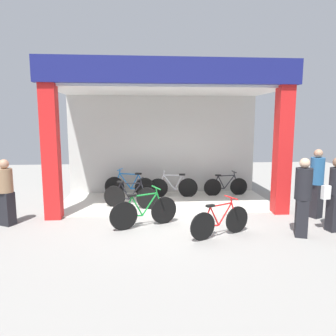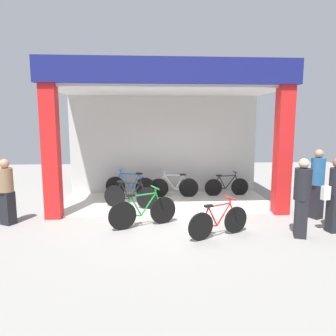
{
  "view_description": "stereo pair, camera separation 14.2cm",
  "coord_description": "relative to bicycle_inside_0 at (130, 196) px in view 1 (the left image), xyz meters",
  "views": [
    {
      "loc": [
        -0.7,
        -7.95,
        2.44
      ],
      "look_at": [
        0.0,
        0.69,
        1.15
      ],
      "focal_mm": 33.87,
      "sensor_mm": 36.0,
      "label": 1
    },
    {
      "loc": [
        -0.56,
        -7.96,
        2.44
      ],
      "look_at": [
        0.0,
        0.69,
        1.15
      ],
      "focal_mm": 33.87,
      "sensor_mm": 36.0,
      "label": 2
    }
  ],
  "objects": [
    {
      "name": "bicycle_inside_1",
      "position": [
        3.06,
        1.3,
        -0.03
      ],
      "size": [
        1.47,
        0.4,
        0.81
      ],
      "color": "black",
      "rests_on": "ground"
    },
    {
      "name": "pedestrian_3",
      "position": [
        4.59,
        -2.21,
        0.51
      ],
      "size": [
        0.55,
        0.37,
        1.67
      ],
      "color": "black",
      "rests_on": "ground"
    },
    {
      "name": "bicycle_parked_0",
      "position": [
        1.98,
        -2.34,
        -0.02
      ],
      "size": [
        1.39,
        0.67,
        0.83
      ],
      "color": "black",
      "rests_on": "ground"
    },
    {
      "name": "pedestrian_2",
      "position": [
        3.7,
        -2.45,
        0.52
      ],
      "size": [
        0.44,
        0.44,
        1.68
      ],
      "color": "black",
      "rests_on": "ground"
    },
    {
      "name": "bicycle_parked_1",
      "position": [
        0.37,
        -1.59,
        0.01
      ],
      "size": [
        1.55,
        0.68,
        0.91
      ],
      "color": "black",
      "rests_on": "ground"
    },
    {
      "name": "pedestrian_1",
      "position": [
        -2.84,
        -1.2,
        0.46
      ],
      "size": [
        0.45,
        0.45,
        1.57
      ],
      "color": "black",
      "rests_on": "ground"
    },
    {
      "name": "pedestrian_0",
      "position": [
        4.71,
        -1.18,
        0.55
      ],
      "size": [
        0.45,
        0.6,
        1.75
      ],
      "color": "black",
      "rests_on": "ground"
    },
    {
      "name": "ground_plane",
      "position": [
        1.05,
        -0.75,
        -0.35
      ],
      "size": [
        20.54,
        20.54,
        0.0
      ],
      "primitive_type": "plane",
      "color": "gray",
      "rests_on": "ground"
    },
    {
      "name": "bicycle_inside_2",
      "position": [
        -0.07,
        1.34,
        0.01
      ],
      "size": [
        1.62,
        0.53,
        0.91
      ],
      "color": "black",
      "rests_on": "ground"
    },
    {
      "name": "bicycle_inside_0",
      "position": [
        0.0,
        0.0,
        0.0
      ],
      "size": [
        1.53,
        0.57,
        0.88
      ],
      "color": "black",
      "rests_on": "ground"
    },
    {
      "name": "bicycle_inside_3",
      "position": [
        1.32,
        1.2,
        -0.0
      ],
      "size": [
        1.59,
        0.43,
        0.87
      ],
      "color": "black",
      "rests_on": "ground"
    },
    {
      "name": "shop_facade",
      "position": [
        1.05,
        0.8,
        1.79
      ],
      "size": [
        6.47,
        3.07,
        3.95
      ],
      "color": "beige",
      "rests_on": "ground"
    }
  ]
}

